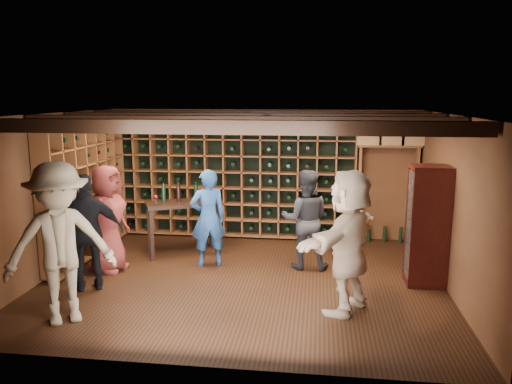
# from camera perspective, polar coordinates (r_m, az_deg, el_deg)

# --- Properties ---
(ground) EXTENTS (6.00, 6.00, 0.00)m
(ground) POSITION_cam_1_polar(r_m,az_deg,el_deg) (7.73, -1.58, -10.00)
(ground) COLOR black
(ground) RESTS_ON ground
(room_shell) EXTENTS (6.00, 6.00, 6.00)m
(room_shell) POSITION_cam_1_polar(r_m,az_deg,el_deg) (7.27, -1.62, 8.24)
(room_shell) COLOR brown
(room_shell) RESTS_ON ground
(wine_rack_back) EXTENTS (4.65, 0.30, 2.20)m
(wine_rack_back) POSITION_cam_1_polar(r_m,az_deg,el_deg) (9.73, -2.57, 1.42)
(wine_rack_back) COLOR brown
(wine_rack_back) RESTS_ON ground
(wine_rack_left) EXTENTS (0.30, 2.65, 2.20)m
(wine_rack_left) POSITION_cam_1_polar(r_m,az_deg,el_deg) (9.02, -18.84, 0.07)
(wine_rack_left) COLOR brown
(wine_rack_left) RESTS_ON ground
(crate_shelf) EXTENTS (1.20, 0.32, 2.07)m
(crate_shelf) POSITION_cam_1_polar(r_m,az_deg,el_deg) (9.61, 14.93, 3.46)
(crate_shelf) COLOR brown
(crate_shelf) RESTS_ON ground
(display_cabinet) EXTENTS (0.55, 0.50, 1.75)m
(display_cabinet) POSITION_cam_1_polar(r_m,az_deg,el_deg) (7.74, 18.95, -3.93)
(display_cabinet) COLOR #340D0A
(display_cabinet) RESTS_ON ground
(man_blue_shirt) EXTENTS (0.69, 0.59, 1.61)m
(man_blue_shirt) POSITION_cam_1_polar(r_m,az_deg,el_deg) (8.18, -5.49, -2.96)
(man_blue_shirt) COLOR navy
(man_blue_shirt) RESTS_ON ground
(man_grey_suit) EXTENTS (0.80, 0.63, 1.61)m
(man_grey_suit) POSITION_cam_1_polar(r_m,az_deg,el_deg) (8.06, 5.66, -3.14)
(man_grey_suit) COLOR black
(man_grey_suit) RESTS_ON ground
(guest_red_floral) EXTENTS (0.67, 0.91, 1.71)m
(guest_red_floral) POSITION_cam_1_polar(r_m,az_deg,el_deg) (8.22, -16.56, -2.95)
(guest_red_floral) COLOR maroon
(guest_red_floral) RESTS_ON ground
(guest_woman_black) EXTENTS (1.07, 0.81, 1.69)m
(guest_woman_black) POSITION_cam_1_polar(r_m,az_deg,el_deg) (7.51, -18.67, -4.43)
(guest_woman_black) COLOR black
(guest_woman_black) RESTS_ON ground
(guest_khaki) EXTENTS (1.49, 1.33, 2.00)m
(guest_khaki) POSITION_cam_1_polar(r_m,az_deg,el_deg) (6.52, -21.49, -5.53)
(guest_khaki) COLOR #807159
(guest_khaki) RESTS_ON ground
(guest_beige) EXTENTS (1.35, 1.77, 1.87)m
(guest_beige) POSITION_cam_1_polar(r_m,az_deg,el_deg) (6.51, 10.52, -5.55)
(guest_beige) COLOR tan
(guest_beige) RESTS_ON ground
(tasting_table) EXTENTS (1.38, 1.07, 1.21)m
(tasting_table) POSITION_cam_1_polar(r_m,az_deg,el_deg) (8.84, -8.44, -1.88)
(tasting_table) COLOR black
(tasting_table) RESTS_ON ground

